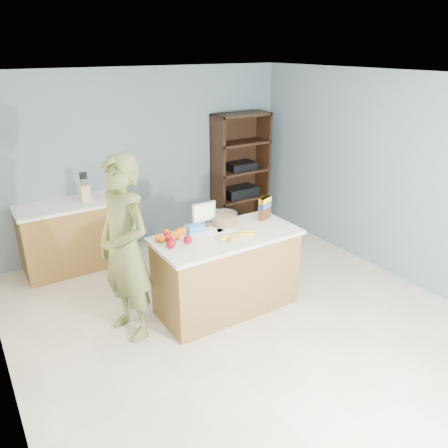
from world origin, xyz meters
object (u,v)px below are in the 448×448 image
shelving_unit (239,172)px  person (125,249)px  cereal_box (265,207)px  counter_peninsula (226,274)px  tv (204,213)px

shelving_unit → person: 3.23m
person → cereal_box: size_ratio=7.24×
shelving_unit → person: size_ratio=0.96×
counter_peninsula → shelving_unit: shelving_unit is taller
counter_peninsula → tv: (-0.10, 0.32, 0.64)m
person → cereal_box: person is taller
counter_peninsula → cereal_box: size_ratio=6.03×
tv → cereal_box: tv is taller
counter_peninsula → shelving_unit: bearing=52.9°
shelving_unit → cereal_box: (-0.94, -1.91, 0.19)m
counter_peninsula → cereal_box: cereal_box is taller
counter_peninsula → cereal_box: 0.89m
cereal_box → counter_peninsula: bearing=-167.3°
counter_peninsula → person: 1.20m
counter_peninsula → tv: size_ratio=5.53×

